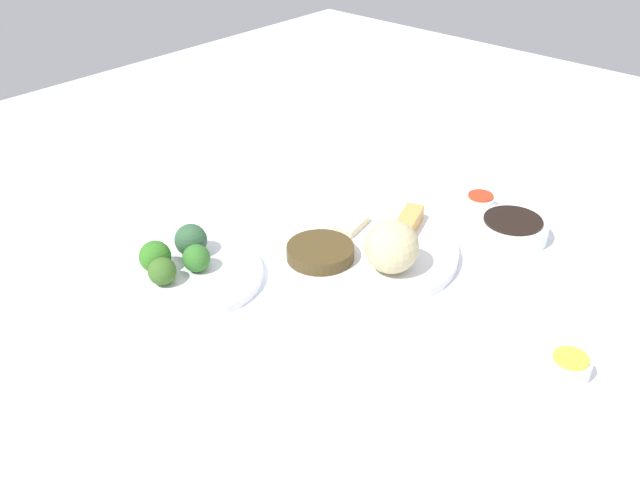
% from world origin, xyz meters
% --- Properties ---
extents(tabletop, '(2.20, 2.20, 0.02)m').
position_xyz_m(tabletop, '(0.00, 0.00, 0.01)').
color(tabletop, white).
rests_on(tabletop, ground).
extents(main_plate, '(0.29, 0.29, 0.02)m').
position_xyz_m(main_plate, '(0.02, -0.05, 0.03)').
color(main_plate, white).
rests_on(main_plate, tabletop).
extents(rice_scoop, '(0.08, 0.08, 0.08)m').
position_xyz_m(rice_scoop, '(0.05, 0.03, 0.08)').
color(rice_scoop, '#C6B886').
rests_on(rice_scoop, main_plate).
extents(spring_roll, '(0.12, 0.07, 0.02)m').
position_xyz_m(spring_roll, '(-0.05, -0.02, 0.05)').
color(spring_roll, '#D69D4E').
rests_on(spring_roll, main_plate).
extents(crab_rangoon_wonton, '(0.08, 0.09, 0.01)m').
position_xyz_m(crab_rangoon_wonton, '(-0.00, -0.12, 0.04)').
color(crab_rangoon_wonton, beige).
rests_on(crab_rangoon_wonton, main_plate).
extents(stir_fry_heap, '(0.10, 0.10, 0.02)m').
position_xyz_m(stir_fry_heap, '(0.09, -0.07, 0.05)').
color(stir_fry_heap, '#47371A').
rests_on(stir_fry_heap, main_plate).
extents(broccoli_plate, '(0.21, 0.21, 0.01)m').
position_xyz_m(broccoli_plate, '(0.25, -0.19, 0.03)').
color(broccoli_plate, white).
rests_on(broccoli_plate, tabletop).
extents(broccoli_floret_0, '(0.04, 0.04, 0.04)m').
position_xyz_m(broccoli_floret_0, '(0.24, -0.19, 0.05)').
color(broccoli_floret_0, '#316D26').
rests_on(broccoli_floret_0, broccoli_plate).
extents(broccoli_floret_1, '(0.05, 0.05, 0.05)m').
position_xyz_m(broccoli_floret_1, '(0.28, -0.23, 0.06)').
color(broccoli_floret_1, '#327120').
rests_on(broccoli_floret_1, broccoli_plate).
extents(broccoli_floret_2, '(0.05, 0.05, 0.05)m').
position_xyz_m(broccoli_floret_2, '(0.21, -0.23, 0.06)').
color(broccoli_floret_2, '#305737').
rests_on(broccoli_floret_2, broccoli_plate).
extents(broccoli_floret_3, '(0.04, 0.04, 0.04)m').
position_xyz_m(broccoli_floret_3, '(0.29, -0.20, 0.05)').
color(broccoli_floret_3, '#396122').
rests_on(broccoli_floret_3, broccoli_plate).
extents(soy_sauce_bowl, '(0.11, 0.11, 0.03)m').
position_xyz_m(soy_sauce_bowl, '(-0.17, 0.10, 0.04)').
color(soy_sauce_bowl, white).
rests_on(soy_sauce_bowl, tabletop).
extents(soy_sauce_bowl_liquid, '(0.09, 0.09, 0.00)m').
position_xyz_m(soy_sauce_bowl_liquid, '(-0.17, 0.10, 0.05)').
color(soy_sauce_bowl_liquid, black).
rests_on(soy_sauce_bowl_liquid, soy_sauce_bowl).
extents(sauce_ramekin_sweet_and_sour, '(0.05, 0.05, 0.02)m').
position_xyz_m(sauce_ramekin_sweet_and_sour, '(-0.22, 0.01, 0.03)').
color(sauce_ramekin_sweet_and_sour, white).
rests_on(sauce_ramekin_sweet_and_sour, tabletop).
extents(sauce_ramekin_sweet_and_sour_liquid, '(0.04, 0.04, 0.00)m').
position_xyz_m(sauce_ramekin_sweet_and_sour_liquid, '(-0.22, 0.01, 0.05)').
color(sauce_ramekin_sweet_and_sour_liquid, red).
rests_on(sauce_ramekin_sweet_and_sour_liquid, sauce_ramekin_sweet_and_sour).
extents(sauce_ramekin_hot_mustard, '(0.05, 0.05, 0.02)m').
position_xyz_m(sauce_ramekin_hot_mustard, '(0.07, 0.31, 0.03)').
color(sauce_ramekin_hot_mustard, white).
rests_on(sauce_ramekin_hot_mustard, tabletop).
extents(sauce_ramekin_hot_mustard_liquid, '(0.04, 0.04, 0.00)m').
position_xyz_m(sauce_ramekin_hot_mustard_liquid, '(0.07, 0.31, 0.05)').
color(sauce_ramekin_hot_mustard_liquid, gold).
rests_on(sauce_ramekin_hot_mustard_liquid, sauce_ramekin_hot_mustard).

